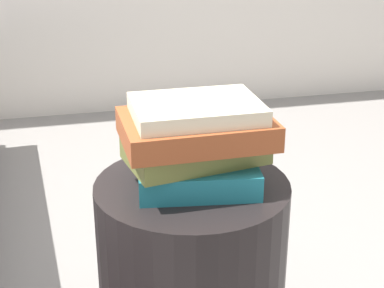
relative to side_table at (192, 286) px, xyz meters
name	(u,v)px	position (x,y,z in m)	size (l,w,h in m)	color
side_table	(192,286)	(0.00, 0.00, 0.00)	(0.41, 0.41, 0.51)	black
book_teal	(197,172)	(0.01, 0.00, 0.28)	(0.24, 0.20, 0.05)	#1E727F
book_olive	(196,151)	(0.01, 0.00, 0.33)	(0.27, 0.16, 0.04)	olive
book_rust	(196,129)	(0.01, 0.00, 0.38)	(0.30, 0.21, 0.05)	#994723
book_cream	(196,109)	(0.01, 0.00, 0.42)	(0.25, 0.19, 0.03)	beige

